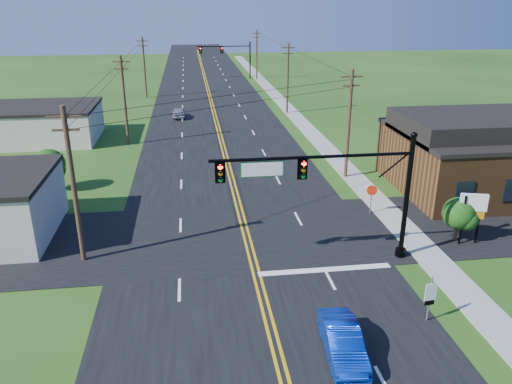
{
  "coord_description": "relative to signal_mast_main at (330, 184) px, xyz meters",
  "views": [
    {
      "loc": [
        -3.03,
        -16.57,
        14.03
      ],
      "look_at": [
        0.54,
        10.0,
        3.7
      ],
      "focal_mm": 35.0,
      "sensor_mm": 36.0,
      "label": 1
    }
  ],
  "objects": [
    {
      "name": "utility_pole_left_b",
      "position": [
        -13.84,
        27.0,
        -0.03
      ],
      "size": [
        1.8,
        0.28,
        9.0
      ],
      "color": "#392819",
      "rests_on": "ground"
    },
    {
      "name": "shrub_corner",
      "position": [
        8.66,
        1.5,
        -2.9
      ],
      "size": [
        2.0,
        2.0,
        2.86
      ],
      "color": "#392819",
      "rests_on": "ground"
    },
    {
      "name": "distant_car",
      "position": [
        -8.76,
        39.01,
        -4.09
      ],
      "size": [
        1.7,
        3.93,
        1.32
      ],
      "primitive_type": "imported",
      "rotation": [
        0.0,
        0.0,
        3.18
      ],
      "color": "#A5A4A9",
      "rests_on": "ground"
    },
    {
      "name": "road_main",
      "position": [
        -4.34,
        42.0,
        -4.73
      ],
      "size": [
        16.0,
        220.0,
        0.04
      ],
      "primitive_type": "cube",
      "color": "black",
      "rests_on": "ground"
    },
    {
      "name": "blue_car",
      "position": [
        -1.49,
        -8.03,
        -4.07
      ],
      "size": [
        1.71,
        4.23,
        1.36
      ],
      "primitive_type": "imported",
      "rotation": [
        0.0,
        0.0,
        -0.06
      ],
      "color": "#07289C",
      "rests_on": "ground"
    },
    {
      "name": "sidewalk",
      "position": [
        6.16,
        32.0,
        -4.71
      ],
      "size": [
        2.0,
        160.0,
        0.08
      ],
      "primitive_type": "cube",
      "color": "gray",
      "rests_on": "ground"
    },
    {
      "name": "road_cross",
      "position": [
        -4.34,
        4.0,
        -4.73
      ],
      "size": [
        70.0,
        10.0,
        0.04
      ],
      "primitive_type": "cube",
      "color": "black",
      "rests_on": "ground"
    },
    {
      "name": "route_sign",
      "position": [
        3.16,
        -6.22,
        -3.37
      ],
      "size": [
        0.59,
        0.13,
        2.37
      ],
      "rotation": [
        0.0,
        0.0,
        0.12
      ],
      "color": "slate",
      "rests_on": "ground"
    },
    {
      "name": "utility_pole_left_a",
      "position": [
        -13.84,
        2.0,
        -0.03
      ],
      "size": [
        1.8,
        0.28,
        9.0
      ],
      "color": "#392819",
      "rests_on": "ground"
    },
    {
      "name": "utility_pole_right_a",
      "position": [
        5.46,
        14.0,
        -0.03
      ],
      "size": [
        1.8,
        0.28,
        9.0
      ],
      "color": "#392819",
      "rests_on": "ground"
    },
    {
      "name": "pylon_sign",
      "position": [
        9.2,
        1.0,
        -2.35
      ],
      "size": [
        1.6,
        0.64,
        3.28
      ],
      "rotation": [
        0.0,
        0.0,
        -0.27
      ],
      "color": "black",
      "rests_on": "ground"
    },
    {
      "name": "tree_left",
      "position": [
        -18.34,
        14.0,
        -2.59
      ],
      "size": [
        2.4,
        2.4,
        3.37
      ],
      "color": "#392819",
      "rests_on": "ground"
    },
    {
      "name": "utility_pole_left_c",
      "position": [
        -13.84,
        54.0,
        -0.03
      ],
      "size": [
        1.8,
        0.28,
        9.0
      ],
      "color": "#392819",
      "rests_on": "ground"
    },
    {
      "name": "signal_mast_far",
      "position": [
        0.1,
        72.0,
        -0.2
      ],
      "size": [
        10.98,
        0.6,
        7.48
      ],
      "color": "black",
      "rests_on": "ground"
    },
    {
      "name": "cream_bldg_far",
      "position": [
        -23.34,
        30.0,
        -2.89
      ],
      "size": [
        12.2,
        9.2,
        3.7
      ],
      "color": "silver",
      "rests_on": "ground"
    },
    {
      "name": "utility_pole_right_b",
      "position": [
        5.46,
        40.0,
        -0.03
      ],
      "size": [
        1.8,
        0.28,
        9.0
      ],
      "color": "#392819",
      "rests_on": "ground"
    },
    {
      "name": "ground",
      "position": [
        -4.34,
        -8.0,
        -4.75
      ],
      "size": [
        260.0,
        260.0,
        0.0
      ],
      "primitive_type": "plane",
      "color": "#1B3F12",
      "rests_on": "ground"
    },
    {
      "name": "tree_right_back",
      "position": [
        11.66,
        18.0,
        -2.15
      ],
      "size": [
        3.0,
        3.0,
        4.1
      ],
      "color": "#392819",
      "rests_on": "ground"
    },
    {
      "name": "stop_sign",
      "position": [
        4.87,
        6.24,
        -3.21
      ],
      "size": [
        0.73,
        0.28,
        2.14
      ],
      "rotation": [
        0.0,
        0.0,
        -0.32
      ],
      "color": "slate",
      "rests_on": "ground"
    },
    {
      "name": "brick_building",
      "position": [
        15.66,
        10.0,
        -2.4
      ],
      "size": [
        14.2,
        11.2,
        4.7
      ],
      "color": "#573419",
      "rests_on": "ground"
    },
    {
      "name": "utility_pole_right_c",
      "position": [
        5.46,
        70.0,
        -0.03
      ],
      "size": [
        1.8,
        0.28,
        9.0
      ],
      "color": "#392819",
      "rests_on": "ground"
    },
    {
      "name": "signal_mast_main",
      "position": [
        0.0,
        0.0,
        0.0
      ],
      "size": [
        11.3,
        0.6,
        7.48
      ],
      "color": "black",
      "rests_on": "ground"
    }
  ]
}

